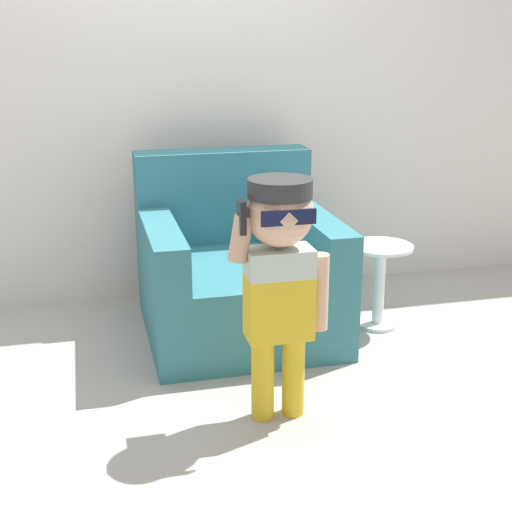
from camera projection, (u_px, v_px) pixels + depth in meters
name	position (u px, v px, depth m)	size (l,w,h in m)	color
ground_plane	(204.00, 334.00, 3.85)	(10.00, 10.00, 0.00)	#ADA89E
wall_back	(179.00, 79.00, 4.09)	(10.00, 0.05, 2.60)	silver
armchair	(236.00, 271.00, 3.84)	(0.98, 1.02, 0.93)	teal
person_child	(280.00, 263.00, 2.84)	(0.42, 0.31, 1.03)	gold
side_table	(380.00, 277.00, 3.87)	(0.34, 0.34, 0.47)	white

